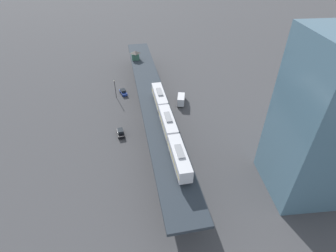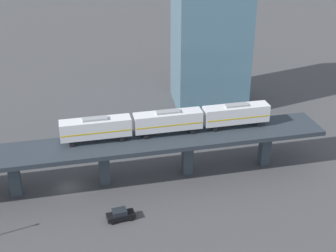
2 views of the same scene
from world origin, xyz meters
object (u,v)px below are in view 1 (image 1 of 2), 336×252
object	(u,v)px
street_car_blue	(123,92)
street_lamp	(115,87)
delivery_truck	(181,98)
street_car_black	(120,133)
office_tower	(325,124)
subway_train	(168,123)
signal_hut	(135,55)

from	to	relation	value
street_car_blue	street_lamp	bearing A→B (deg)	39.97
delivery_truck	street_lamp	size ratio (longest dim) A/B	1.08
street_car_black	street_car_blue	bearing A→B (deg)	-89.90
street_car_black	delivery_truck	world-z (taller)	delivery_truck
street_lamp	office_tower	distance (m)	65.56
delivery_truck	street_lamp	world-z (taller)	street_lamp
subway_train	street_car_blue	xyz separation A→B (m)	(13.20, -33.37, -9.45)
subway_train	signal_hut	size ratio (longest dim) A/B	10.64
street_lamp	street_car_blue	bearing A→B (deg)	-140.03
signal_hut	office_tower	distance (m)	71.79
office_tower	signal_hut	bearing A→B (deg)	-57.71
subway_train	street_car_blue	world-z (taller)	subway_train
subway_train	signal_hut	xyz separation A→B (m)	(8.15, -46.57, -0.74)
signal_hut	street_car_blue	world-z (taller)	signal_hut
street_car_blue	street_lamp	size ratio (longest dim) A/B	0.68
subway_train	delivery_truck	world-z (taller)	subway_train
subway_train	street_lamp	bearing A→B (deg)	-63.37
subway_train	signal_hut	world-z (taller)	subway_train
street_car_black	street_car_blue	size ratio (longest dim) A/B	0.98
street_car_black	street_car_blue	distance (m)	24.07
signal_hut	office_tower	world-z (taller)	office_tower
signal_hut	subway_train	bearing A→B (deg)	99.93
subway_train	street_car_black	bearing A→B (deg)	-35.26
street_car_blue	office_tower	distance (m)	66.09
office_tower	street_car_blue	bearing A→B (deg)	-47.51
street_car_black	street_lamp	world-z (taller)	street_lamp
subway_train	signal_hut	bearing A→B (deg)	-80.07
street_car_black	signal_hut	bearing A→B (deg)	-97.64
street_car_blue	office_tower	xyz separation A→B (m)	(-43.13, 47.08, 17.06)
delivery_truck	office_tower	world-z (taller)	office_tower
signal_hut	street_car_black	size ratio (longest dim) A/B	0.75
signal_hut	delivery_truck	bearing A→B (deg)	125.81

